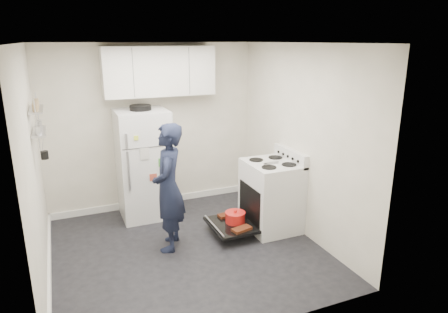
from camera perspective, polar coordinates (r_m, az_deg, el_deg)
name	(u,v)px	position (r m, az deg, el deg)	size (l,w,h in m)	color
room	(181,157)	(4.71, -6.16, -0.10)	(3.21, 3.21, 2.51)	black
electric_range	(270,196)	(5.54, 6.64, -5.65)	(0.66, 0.76, 1.10)	silver
open_oven_door	(233,222)	(5.43, 1.26, -9.28)	(0.55, 0.70, 0.22)	black
refrigerator	(144,164)	(5.92, -11.39, -1.02)	(0.72, 0.74, 1.66)	silver
upper_cabinets	(159,71)	(5.92, -9.26, 11.94)	(1.60, 0.33, 0.70)	silver
wall_shelf_rack	(38,121)	(4.87, -25.05, 4.67)	(0.14, 0.60, 0.61)	#B2B2B7
person	(169,188)	(4.93, -7.92, -4.44)	(0.58, 0.38, 1.60)	black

